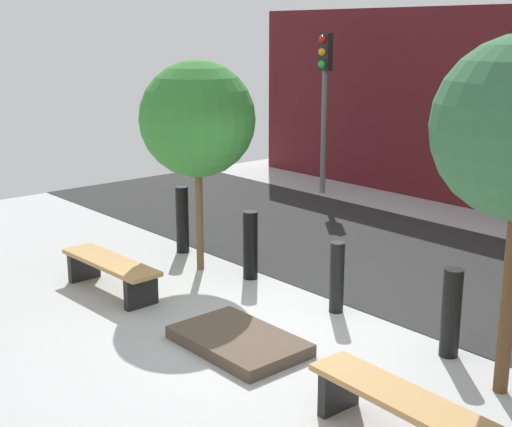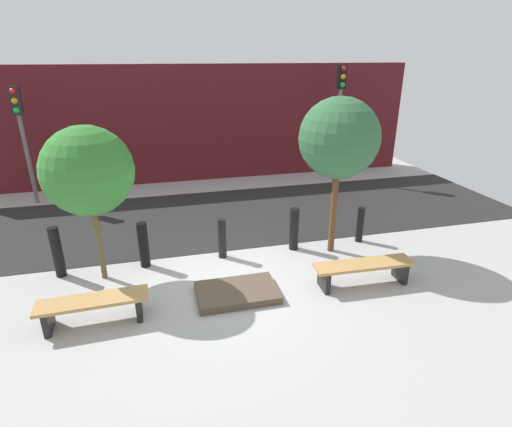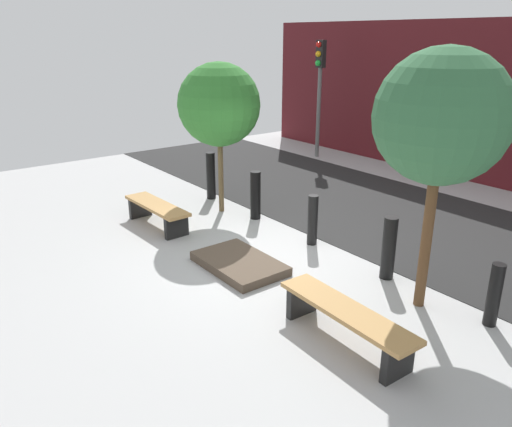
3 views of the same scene
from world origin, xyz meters
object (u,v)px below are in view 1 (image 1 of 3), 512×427
at_px(bench_left, 111,269).
at_px(tree_behind_left_bench, 197,119).
at_px(bollard_center, 337,277).
at_px(traffic_light_west, 324,84).
at_px(planter_bed, 239,341).
at_px(bollard_right, 451,313).
at_px(bollard_far_left, 182,220).
at_px(bench_right, 408,411).
at_px(bollard_left, 250,245).

xyz_separation_m(bench_left, tree_behind_left_bench, (-0.00, 1.53, 1.93)).
relative_size(tree_behind_left_bench, bollard_center, 3.36).
bearing_deg(traffic_light_west, bench_left, -69.92).
xyz_separation_m(planter_bed, traffic_light_west, (-4.98, 6.54, 2.33)).
relative_size(bench_left, bollard_right, 1.81).
bearing_deg(bollard_far_left, bench_left, -64.27).
height_order(tree_behind_left_bench, bollard_center, tree_behind_left_bench).
height_order(bench_left, bench_right, bench_right).
xyz_separation_m(bench_left, bollard_center, (2.51, 1.83, 0.13)).
bearing_deg(bollard_center, planter_bed, -90.00).
bearing_deg(bollard_center, bench_right, -36.04).
relative_size(planter_bed, bollard_right, 1.51).
bearing_deg(bollard_left, tree_behind_left_bench, -159.73).
relative_size(bench_right, planter_bed, 1.32).
bearing_deg(bench_left, tree_behind_left_bench, 87.89).
relative_size(bench_right, bollard_center, 2.17).
bearing_deg(tree_behind_left_bench, bollard_far_left, 161.12).
relative_size(bollard_center, bollard_right, 0.92).
bearing_deg(planter_bed, bollard_left, 136.18).
bearing_deg(bench_right, bollard_center, 146.06).
xyz_separation_m(bollard_left, bollard_right, (3.40, 0.00, 0.00)).
bearing_deg(bench_left, bollard_right, 21.37).
height_order(bollard_far_left, bollard_center, bollard_far_left).
height_order(bollard_far_left, bollard_left, bollard_far_left).
distance_m(bench_left, bollard_right, 4.59).
xyz_separation_m(bench_right, planter_bed, (-2.51, 0.20, -0.28)).
height_order(bench_left, planter_bed, bench_left).
distance_m(bench_left, tree_behind_left_bench, 2.46).
distance_m(bench_right, bollard_far_left, 6.19).
height_order(bollard_center, traffic_light_west, traffic_light_west).
distance_m(bench_right, bollard_center, 3.11).
bearing_deg(tree_behind_left_bench, bench_left, -90.00).
relative_size(bench_right, bollard_left, 2.00).
bearing_deg(planter_bed, bollard_right, 43.82).
bearing_deg(bench_right, bollard_far_left, 164.90).
relative_size(bollard_left, bollard_right, 0.99).
bearing_deg(tree_behind_left_bench, planter_bed, -27.84).
xyz_separation_m(tree_behind_left_bench, bollard_left, (0.82, 0.30, -1.77)).
relative_size(bench_left, bollard_far_left, 1.68).
bearing_deg(traffic_light_west, planter_bed, -52.73).
xyz_separation_m(bench_left, bench_right, (5.03, -0.00, 0.01)).
xyz_separation_m(bollard_center, traffic_light_west, (-4.98, 4.91, 1.94)).
relative_size(tree_behind_left_bench, bollard_left, 3.10).
height_order(tree_behind_left_bench, traffic_light_west, traffic_light_west).
height_order(bench_left, traffic_light_west, traffic_light_west).
xyz_separation_m(tree_behind_left_bench, traffic_light_west, (-2.46, 5.21, 0.13)).
xyz_separation_m(bench_left, bollard_left, (0.82, 1.83, 0.16)).
xyz_separation_m(bollard_far_left, bollard_left, (1.70, 0.00, -0.04)).
bearing_deg(bench_right, bollard_left, 158.63).
relative_size(bollard_far_left, traffic_light_west, 0.31).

